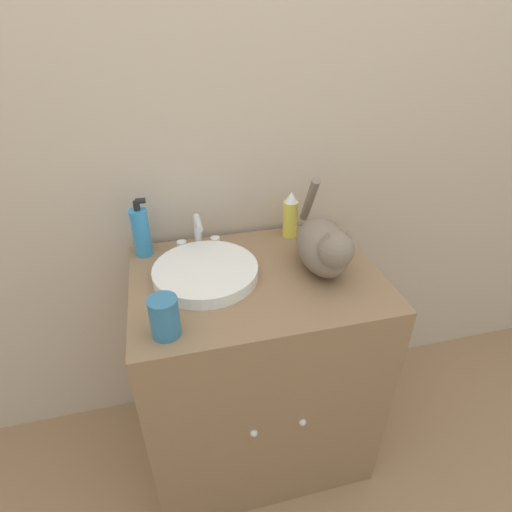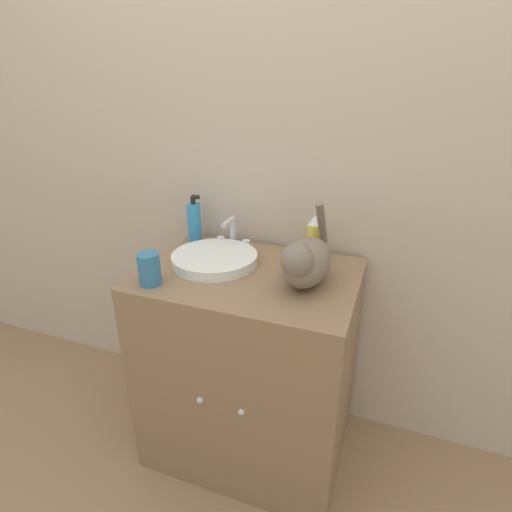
{
  "view_description": "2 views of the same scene",
  "coord_description": "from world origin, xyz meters",
  "px_view_note": "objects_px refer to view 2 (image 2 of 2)",
  "views": [
    {
      "loc": [
        -0.24,
        -0.7,
        1.52
      ],
      "look_at": [
        -0.0,
        0.28,
        0.88
      ],
      "focal_mm": 28.0,
      "sensor_mm": 36.0,
      "label": 1
    },
    {
      "loc": [
        0.46,
        -0.91,
        1.44
      ],
      "look_at": [
        0.04,
        0.22,
        0.91
      ],
      "focal_mm": 28.0,
      "sensor_mm": 36.0,
      "label": 2
    }
  ],
  "objects_px": {
    "spray_bottle": "(314,237)",
    "cup": "(149,269)",
    "soap_bottle": "(194,221)",
    "cat": "(306,261)"
  },
  "relations": [
    {
      "from": "soap_bottle",
      "to": "spray_bottle",
      "type": "relative_size",
      "value": 1.2
    },
    {
      "from": "soap_bottle",
      "to": "spray_bottle",
      "type": "bearing_deg",
      "value": 0.56
    },
    {
      "from": "cat",
      "to": "spray_bottle",
      "type": "height_order",
      "value": "cat"
    },
    {
      "from": "soap_bottle",
      "to": "spray_bottle",
      "type": "distance_m",
      "value": 0.51
    },
    {
      "from": "cat",
      "to": "cup",
      "type": "relative_size",
      "value": 3.48
    },
    {
      "from": "soap_bottle",
      "to": "spray_bottle",
      "type": "height_order",
      "value": "soap_bottle"
    },
    {
      "from": "spray_bottle",
      "to": "cup",
      "type": "distance_m",
      "value": 0.61
    },
    {
      "from": "cup",
      "to": "spray_bottle",
      "type": "bearing_deg",
      "value": 41.88
    },
    {
      "from": "spray_bottle",
      "to": "soap_bottle",
      "type": "bearing_deg",
      "value": -179.44
    },
    {
      "from": "cup",
      "to": "cat",
      "type": "bearing_deg",
      "value": 19.46
    }
  ]
}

